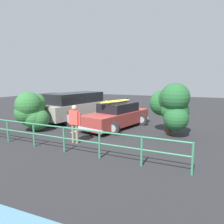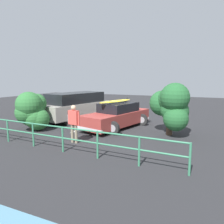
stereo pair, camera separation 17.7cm
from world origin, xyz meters
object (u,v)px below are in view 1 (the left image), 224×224
Objects in this scene: suv_car at (76,106)px; person_bystander at (75,120)px; bush_near_right at (31,111)px; sedan_car at (117,116)px; bush_near_left at (172,105)px.

suv_car is 3.22× the size of person_bystander.
suv_car is 3.42m from bush_near_right.
sedan_car is 2.30× the size of bush_near_right.
suv_car is at bearing -12.97° from bush_near_left.
sedan_car reaches higher than person_bystander.
sedan_car is at bearing 164.22° from suv_car.
sedan_car is 3.46m from person_bystander.
bush_near_left is at bearing 167.03° from suv_car.
bush_near_right is (0.51, 3.38, 0.12)m from suv_car.
bush_near_left is 7.02m from bush_near_right.
bush_near_right reaches higher than suv_car.
sedan_car is at bearing -146.63° from bush_near_right.
bush_near_right reaches higher than sedan_car.
sedan_car is 0.91× the size of suv_car.
bush_near_right is (3.24, -0.95, 0.08)m from person_bystander.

